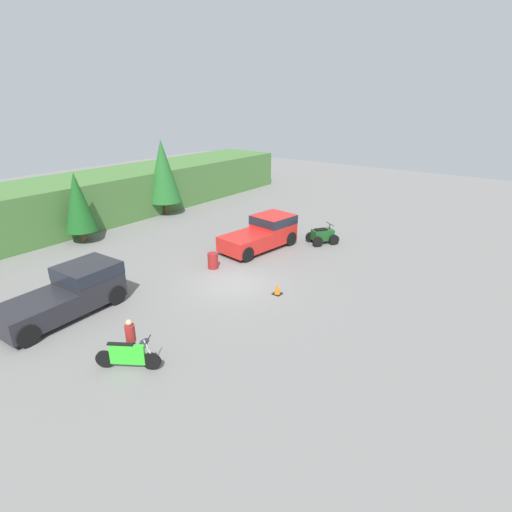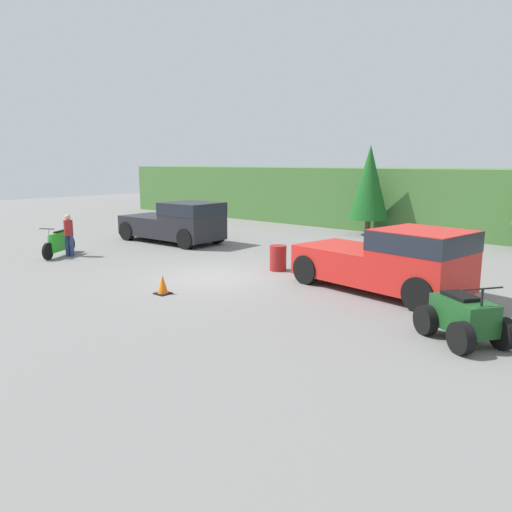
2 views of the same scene
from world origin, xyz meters
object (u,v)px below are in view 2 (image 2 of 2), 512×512
at_px(dirt_bike, 59,244).
at_px(traffic_cone, 163,285).
at_px(pickup_truck_red, 394,259).
at_px(steel_barrel, 278,258).
at_px(pickup_truck_second, 178,221).
at_px(quad_atv, 463,318).
at_px(rider_person, 69,234).

distance_m(dirt_bike, traffic_cone, 7.90).
xyz_separation_m(pickup_truck_red, steel_barrel, (-4.43, 0.28, -0.58)).
distance_m(pickup_truck_second, steel_barrel, 7.47).
distance_m(dirt_bike, quad_atv, 15.65).
bearing_deg(pickup_truck_red, rider_person, -158.10).
xyz_separation_m(pickup_truck_red, rider_person, (-12.39, -3.13, -0.11)).
bearing_deg(quad_atv, rider_person, -144.86).
relative_size(pickup_truck_second, steel_barrel, 6.05).
bearing_deg(traffic_cone, dirt_bike, 172.88).
xyz_separation_m(dirt_bike, quad_atv, (15.63, 0.76, -0.00)).
bearing_deg(traffic_cone, pickup_truck_red, 41.43).
bearing_deg(quad_atv, pickup_truck_second, -164.16).
relative_size(pickup_truck_red, rider_person, 3.15).
bearing_deg(pickup_truck_second, dirt_bike, -104.26).
bearing_deg(pickup_truck_second, quad_atv, -20.19).
relative_size(pickup_truck_red, steel_barrel, 6.03).
xyz_separation_m(dirt_bike, rider_person, (0.38, 0.25, 0.41)).
xyz_separation_m(quad_atv, traffic_cone, (-7.80, -1.73, -0.25)).
bearing_deg(quad_atv, traffic_cone, -134.25).
bearing_deg(traffic_cone, rider_person, 170.68).
relative_size(rider_person, steel_barrel, 1.91).
bearing_deg(traffic_cone, pickup_truck_second, 137.05).
relative_size(dirt_bike, rider_person, 1.19).
relative_size(pickup_truck_second, dirt_bike, 2.65).
xyz_separation_m(quad_atv, rider_person, (-15.25, -0.51, 0.41)).
height_order(dirt_bike, traffic_cone, dirt_bike).
xyz_separation_m(traffic_cone, steel_barrel, (0.50, 4.64, 0.19)).
xyz_separation_m(pickup_truck_second, rider_person, (-0.70, -5.07, -0.11)).
height_order(quad_atv, rider_person, rider_person).
xyz_separation_m(pickup_truck_second, quad_atv, (14.56, -4.56, -0.52)).
bearing_deg(steel_barrel, traffic_cone, -96.16).
distance_m(pickup_truck_red, steel_barrel, 4.48).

